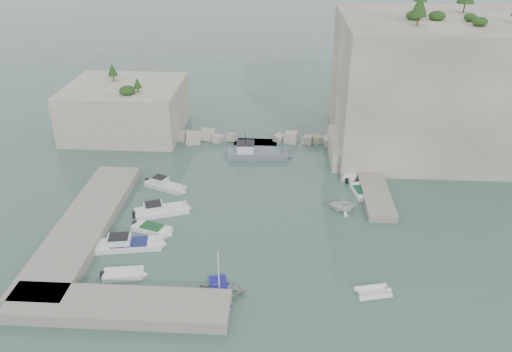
# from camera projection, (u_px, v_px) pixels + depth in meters

# --- Properties ---
(ground) EXTENTS (400.00, 400.00, 0.00)m
(ground) POSITION_uv_depth(u_px,v_px,m) (253.00, 229.00, 50.75)
(ground) COLOR #42645A
(ground) RESTS_ON ground
(cliff_east) EXTENTS (26.00, 22.00, 17.00)m
(cliff_east) POSITION_uv_depth(u_px,v_px,m) (437.00, 84.00, 65.91)
(cliff_east) COLOR beige
(cliff_east) RESTS_ON ground
(cliff_terrace) EXTENTS (8.00, 10.00, 2.50)m
(cliff_terrace) POSITION_uv_depth(u_px,v_px,m) (360.00, 148.00, 65.39)
(cliff_terrace) COLOR beige
(cliff_terrace) RESTS_ON ground
(outcrop_west) EXTENTS (16.00, 14.00, 7.00)m
(outcrop_west) POSITION_uv_depth(u_px,v_px,m) (126.00, 108.00, 72.26)
(outcrop_west) COLOR beige
(outcrop_west) RESTS_ON ground
(quay_west) EXTENTS (5.00, 24.00, 1.10)m
(quay_west) POSITION_uv_depth(u_px,v_px,m) (85.00, 225.00, 50.50)
(quay_west) COLOR #9E9689
(quay_west) RESTS_ON ground
(quay_south) EXTENTS (18.00, 4.00, 1.10)m
(quay_south) POSITION_uv_depth(u_px,v_px,m) (118.00, 307.00, 39.97)
(quay_south) COLOR #9E9689
(quay_south) RESTS_ON ground
(ledge_east) EXTENTS (3.00, 16.00, 0.80)m
(ledge_east) POSITION_uv_depth(u_px,v_px,m) (372.00, 183.00, 58.69)
(ledge_east) COLOR #9E9689
(ledge_east) RESTS_ON ground
(breakwater) EXTENTS (28.00, 3.00, 1.40)m
(breakwater) POSITION_uv_depth(u_px,v_px,m) (256.00, 137.00, 69.91)
(breakwater) COLOR beige
(breakwater) RESTS_ON ground
(motorboat_a) EXTENTS (5.69, 3.73, 1.40)m
(motorboat_a) POSITION_uv_depth(u_px,v_px,m) (166.00, 188.00, 58.40)
(motorboat_a) COLOR silver
(motorboat_a) RESTS_ON ground
(motorboat_b) EXTENTS (6.48, 3.99, 1.40)m
(motorboat_b) POSITION_uv_depth(u_px,v_px,m) (162.00, 213.00, 53.52)
(motorboat_b) COLOR white
(motorboat_b) RESTS_ON ground
(motorboat_c) EXTENTS (4.62, 2.91, 0.70)m
(motorboat_c) POSITION_uv_depth(u_px,v_px,m) (152.00, 231.00, 50.47)
(motorboat_c) COLOR white
(motorboat_c) RESTS_ON ground
(motorboat_d) EXTENTS (7.05, 3.13, 1.40)m
(motorboat_d) POSITION_uv_depth(u_px,v_px,m) (130.00, 247.00, 48.05)
(motorboat_d) COLOR white
(motorboat_d) RESTS_ON ground
(motorboat_e) EXTENTS (3.99, 2.12, 0.70)m
(motorboat_e) POSITION_uv_depth(u_px,v_px,m) (124.00, 277.00, 44.12)
(motorboat_e) COLOR white
(motorboat_e) RESTS_ON ground
(rowboat) EXTENTS (5.14, 4.17, 0.94)m
(rowboat) POSITION_uv_depth(u_px,v_px,m) (220.00, 296.00, 41.93)
(rowboat) COLOR silver
(rowboat) RESTS_ON ground
(inflatable_dinghy) EXTENTS (3.40, 2.18, 0.44)m
(inflatable_dinghy) POSITION_uv_depth(u_px,v_px,m) (373.00, 294.00, 42.13)
(inflatable_dinghy) COLOR white
(inflatable_dinghy) RESTS_ON ground
(tender_east_a) EXTENTS (3.46, 3.03, 1.76)m
(tender_east_a) POSITION_uv_depth(u_px,v_px,m) (342.00, 210.00, 54.04)
(tender_east_a) COLOR white
(tender_east_a) RESTS_ON ground
(tender_east_b) EXTENTS (2.11, 4.29, 0.70)m
(tender_east_b) POSITION_uv_depth(u_px,v_px,m) (360.00, 194.00, 57.19)
(tender_east_b) COLOR white
(tender_east_b) RESTS_ON ground
(tender_east_c) EXTENTS (3.32, 4.68, 0.70)m
(tender_east_c) POSITION_uv_depth(u_px,v_px,m) (353.00, 176.00, 61.09)
(tender_east_c) COLOR white
(tender_east_c) RESTS_ON ground
(tender_east_d) EXTENTS (4.13, 1.83, 1.55)m
(tender_east_d) POSITION_uv_depth(u_px,v_px,m) (349.00, 171.00, 62.25)
(tender_east_d) COLOR silver
(tender_east_d) RESTS_ON ground
(work_boat) EXTENTS (8.70, 2.96, 2.20)m
(work_boat) POSITION_uv_depth(u_px,v_px,m) (257.00, 157.00, 65.86)
(work_boat) COLOR slate
(work_boat) RESTS_ON ground
(rowboat_mast) EXTENTS (0.10, 0.10, 4.20)m
(rowboat_mast) POSITION_uv_depth(u_px,v_px,m) (219.00, 271.00, 40.74)
(rowboat_mast) COLOR white
(rowboat_mast) RESTS_ON rowboat
(vegetation) EXTENTS (53.48, 13.88, 13.40)m
(vegetation) POSITION_uv_depth(u_px,v_px,m) (405.00, 8.00, 63.03)
(vegetation) COLOR #1E4219
(vegetation) RESTS_ON ground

